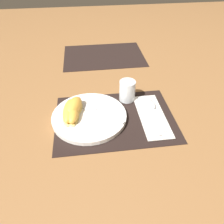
% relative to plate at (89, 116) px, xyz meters
% --- Properties ---
extents(ground_plane, '(3.00, 3.00, 0.00)m').
position_rel_plate_xyz_m(ground_plane, '(0.09, -0.01, -0.01)').
color(ground_plane, olive).
extents(placemat, '(0.42, 0.30, 0.00)m').
position_rel_plate_xyz_m(placemat, '(0.09, -0.01, -0.01)').
color(placemat, black).
rests_on(placemat, ground_plane).
extents(placemat_far, '(0.42, 0.30, 0.00)m').
position_rel_plate_xyz_m(placemat_far, '(0.10, 0.50, -0.01)').
color(placemat_far, black).
rests_on(placemat_far, ground_plane).
extents(plate, '(0.26, 0.26, 0.02)m').
position_rel_plate_xyz_m(plate, '(0.00, 0.00, 0.00)').
color(plate, white).
rests_on(plate, placemat).
extents(juice_glass, '(0.06, 0.06, 0.08)m').
position_rel_plate_xyz_m(juice_glass, '(0.15, 0.09, 0.03)').
color(juice_glass, silver).
rests_on(juice_glass, placemat).
extents(napkin, '(0.09, 0.24, 0.00)m').
position_rel_plate_xyz_m(napkin, '(0.22, -0.02, -0.01)').
color(napkin, white).
rests_on(napkin, placemat).
extents(knife, '(0.03, 0.22, 0.01)m').
position_rel_plate_xyz_m(knife, '(0.21, -0.02, -0.00)').
color(knife, silver).
rests_on(knife, napkin).
extents(spoon, '(0.04, 0.18, 0.01)m').
position_rel_plate_xyz_m(spoon, '(0.23, 0.02, -0.00)').
color(spoon, silver).
rests_on(spoon, napkin).
extents(fork, '(0.16, 0.14, 0.00)m').
position_rel_plate_xyz_m(fork, '(0.03, 0.01, 0.01)').
color(fork, silver).
rests_on(fork, plate).
extents(citrus_wedge_0, '(0.09, 0.12, 0.05)m').
position_rel_plate_xyz_m(citrus_wedge_0, '(-0.05, 0.02, 0.03)').
color(citrus_wedge_0, '#F4DB84').
rests_on(citrus_wedge_0, plate).
extents(citrus_wedge_1, '(0.06, 0.13, 0.04)m').
position_rel_plate_xyz_m(citrus_wedge_1, '(-0.07, 0.01, 0.02)').
color(citrus_wedge_1, '#F4DB84').
rests_on(citrus_wedge_1, plate).
extents(citrus_wedge_2, '(0.05, 0.11, 0.04)m').
position_rel_plate_xyz_m(citrus_wedge_2, '(-0.06, -0.00, 0.02)').
color(citrus_wedge_2, '#F4DB84').
rests_on(citrus_wedge_2, plate).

